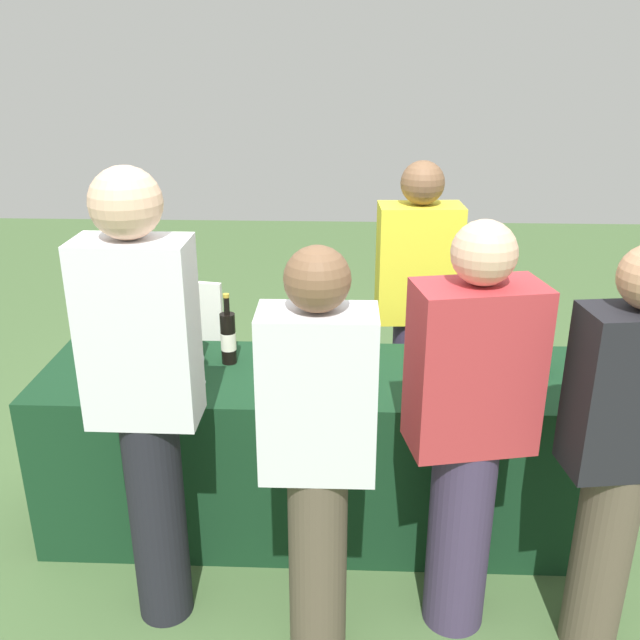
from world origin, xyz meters
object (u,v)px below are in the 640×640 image
(wine_bottle_2, at_px, (228,338))
(wine_bottle_4, at_px, (452,335))
(ice_bucket, at_px, (158,339))
(wine_bottle_0, at_px, (120,340))
(wine_bottle_6, at_px, (542,346))
(wine_bottle_3, at_px, (320,335))
(guest_2, at_px, (468,427))
(wine_bottle_1, at_px, (193,335))
(server_pouring, at_px, (416,306))
(wine_glass_4, at_px, (435,366))
(wine_glass_0, at_px, (158,357))
(wine_glass_2, at_px, (297,372))
(guest_1, at_px, (318,452))
(guest_3, at_px, (621,448))
(wine_bottle_5, at_px, (509,347))
(menu_board, at_px, (176,358))
(wine_glass_3, at_px, (350,364))
(wine_glass_1, at_px, (196,361))
(wine_glass_5, at_px, (520,365))
(guest_0, at_px, (145,392))

(wine_bottle_2, distance_m, wine_bottle_4, 1.00)
(wine_bottle_4, height_order, ice_bucket, wine_bottle_4)
(wine_bottle_2, xyz_separation_m, wine_bottle_4, (1.00, 0.08, -0.00))
(wine_bottle_0, height_order, wine_bottle_6, wine_bottle_6)
(wine_bottle_3, relative_size, guest_2, 0.21)
(wine_bottle_1, height_order, server_pouring, server_pouring)
(wine_glass_4, height_order, guest_2, guest_2)
(wine_glass_0, distance_m, guest_2, 1.34)
(wine_bottle_2, bearing_deg, wine_glass_2, -39.34)
(guest_1, xyz_separation_m, guest_3, (1.02, 0.06, 0.00))
(wine_bottle_5, height_order, wine_bottle_6, wine_bottle_6)
(wine_glass_4, height_order, menu_board, menu_board)
(wine_bottle_6, bearing_deg, wine_bottle_5, 173.42)
(wine_bottle_6, relative_size, guest_1, 0.21)
(wine_glass_3, distance_m, server_pouring, 0.83)
(ice_bucket, bearing_deg, wine_glass_1, -47.98)
(guest_2, bearing_deg, wine_glass_3, 120.54)
(wine_bottle_6, relative_size, guest_2, 0.21)
(wine_bottle_6, xyz_separation_m, server_pouring, (-0.49, 0.58, -0.04))
(wine_glass_3, bearing_deg, guest_1, -99.98)
(wine_glass_0, bearing_deg, wine_glass_5, -1.23)
(wine_bottle_2, distance_m, wine_bottle_3, 0.41)
(wine_bottle_3, relative_size, menu_board, 0.36)
(wine_glass_5, bearing_deg, menu_board, 152.11)
(wine_bottle_5, height_order, wine_glass_5, wine_bottle_5)
(wine_bottle_2, height_order, wine_glass_1, wine_bottle_2)
(wine_bottle_0, distance_m, menu_board, 0.84)
(wine_glass_2, relative_size, guest_1, 0.08)
(wine_bottle_1, height_order, wine_bottle_4, wine_bottle_1)
(wine_bottle_0, bearing_deg, wine_glass_2, -16.91)
(wine_bottle_4, relative_size, guest_1, 0.20)
(wine_bottle_0, bearing_deg, guest_3, -21.16)
(wine_bottle_6, bearing_deg, wine_glass_1, -173.38)
(wine_bottle_6, bearing_deg, wine_glass_5, -130.26)
(wine_bottle_0, xyz_separation_m, wine_bottle_3, (0.89, 0.08, 0.01))
(wine_glass_5, height_order, guest_1, guest_1)
(guest_2, bearing_deg, ice_bucket, 139.56)
(wine_bottle_4, height_order, wine_bottle_6, wine_bottle_6)
(wine_bottle_5, distance_m, guest_2, 0.71)
(server_pouring, bearing_deg, wine_bottle_4, 101.28)
(wine_bottle_0, relative_size, guest_0, 0.17)
(wine_bottle_5, bearing_deg, menu_board, 156.37)
(wine_glass_3, bearing_deg, wine_glass_2, -165.74)
(wine_glass_2, bearing_deg, wine_bottle_6, 12.21)
(wine_bottle_4, height_order, guest_1, guest_1)
(wine_bottle_5, height_order, guest_2, guest_2)
(wine_glass_5, distance_m, server_pouring, 0.81)
(guest_1, distance_m, guest_3, 1.02)
(wine_bottle_6, relative_size, server_pouring, 0.21)
(wine_bottle_0, distance_m, guest_2, 1.58)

